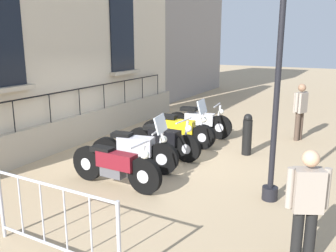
{
  "coord_description": "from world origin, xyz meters",
  "views": [
    {
      "loc": [
        4.36,
        -7.51,
        2.86
      ],
      "look_at": [
        0.34,
        0.0,
        0.8
      ],
      "focal_mm": 39.33,
      "sensor_mm": 36.0,
      "label": 1
    }
  ],
  "objects_px": {
    "motorcycle_white": "(198,122)",
    "pedestrian_standing": "(307,203)",
    "motorcycle_maroon": "(115,166)",
    "pedestrian_walking": "(300,109)",
    "motorcycle_black": "(163,141)",
    "motorcycle_silver": "(135,151)",
    "crowd_barrier": "(54,218)",
    "motorcycle_yellow": "(179,130)",
    "bollard": "(247,134)",
    "lamppost": "(283,3)"
  },
  "relations": [
    {
      "from": "motorcycle_black",
      "to": "pedestrian_walking",
      "type": "bearing_deg",
      "value": 50.44
    },
    {
      "from": "motorcycle_maroon",
      "to": "motorcycle_black",
      "type": "relative_size",
      "value": 1.05
    },
    {
      "from": "motorcycle_white",
      "to": "pedestrian_standing",
      "type": "relative_size",
      "value": 1.28
    },
    {
      "from": "bollard",
      "to": "pedestrian_walking",
      "type": "height_order",
      "value": "pedestrian_walking"
    },
    {
      "from": "lamppost",
      "to": "pedestrian_walking",
      "type": "height_order",
      "value": "lamppost"
    },
    {
      "from": "motorcycle_maroon",
      "to": "motorcycle_yellow",
      "type": "relative_size",
      "value": 1.01
    },
    {
      "from": "motorcycle_maroon",
      "to": "motorcycle_white",
      "type": "bearing_deg",
      "value": 90.78
    },
    {
      "from": "motorcycle_yellow",
      "to": "bollard",
      "type": "distance_m",
      "value": 1.84
    },
    {
      "from": "motorcycle_white",
      "to": "crowd_barrier",
      "type": "bearing_deg",
      "value": -83.17
    },
    {
      "from": "motorcycle_white",
      "to": "bollard",
      "type": "height_order",
      "value": "bollard"
    },
    {
      "from": "motorcycle_black",
      "to": "bollard",
      "type": "height_order",
      "value": "bollard"
    },
    {
      "from": "motorcycle_maroon",
      "to": "pedestrian_standing",
      "type": "xyz_separation_m",
      "value": [
        3.64,
        -0.99,
        0.44
      ]
    },
    {
      "from": "motorcycle_white",
      "to": "lamppost",
      "type": "height_order",
      "value": "lamppost"
    },
    {
      "from": "bollard",
      "to": "crowd_barrier",
      "type": "bearing_deg",
      "value": -99.84
    },
    {
      "from": "pedestrian_walking",
      "to": "motorcycle_silver",
      "type": "bearing_deg",
      "value": -122.52
    },
    {
      "from": "motorcycle_white",
      "to": "crowd_barrier",
      "type": "xyz_separation_m",
      "value": [
        0.78,
        -6.5,
        0.13
      ]
    },
    {
      "from": "motorcycle_maroon",
      "to": "motorcycle_white",
      "type": "xyz_separation_m",
      "value": [
        -0.06,
        4.17,
        0.01
      ]
    },
    {
      "from": "motorcycle_silver",
      "to": "crowd_barrier",
      "type": "relative_size",
      "value": 0.94
    },
    {
      "from": "motorcycle_silver",
      "to": "pedestrian_standing",
      "type": "distance_m",
      "value": 4.25
    },
    {
      "from": "motorcycle_silver",
      "to": "motorcycle_black",
      "type": "distance_m",
      "value": 1.11
    },
    {
      "from": "motorcycle_maroon",
      "to": "motorcycle_yellow",
      "type": "height_order",
      "value": "motorcycle_yellow"
    },
    {
      "from": "pedestrian_standing",
      "to": "lamppost",
      "type": "bearing_deg",
      "value": 114.45
    },
    {
      "from": "pedestrian_standing",
      "to": "motorcycle_maroon",
      "type": "bearing_deg",
      "value": 164.79
    },
    {
      "from": "motorcycle_silver",
      "to": "pedestrian_walking",
      "type": "relative_size",
      "value": 1.25
    },
    {
      "from": "motorcycle_yellow",
      "to": "pedestrian_standing",
      "type": "xyz_separation_m",
      "value": [
        3.79,
        -4.06,
        0.44
      ]
    },
    {
      "from": "motorcycle_black",
      "to": "motorcycle_white",
      "type": "bearing_deg",
      "value": 90.38
    },
    {
      "from": "lamppost",
      "to": "bollard",
      "type": "height_order",
      "value": "lamppost"
    },
    {
      "from": "motorcycle_silver",
      "to": "pedestrian_walking",
      "type": "height_order",
      "value": "pedestrian_walking"
    },
    {
      "from": "pedestrian_standing",
      "to": "pedestrian_walking",
      "type": "distance_m",
      "value": 6.28
    },
    {
      "from": "motorcycle_yellow",
      "to": "lamppost",
      "type": "distance_m",
      "value": 4.77
    },
    {
      "from": "motorcycle_silver",
      "to": "motorcycle_black",
      "type": "height_order",
      "value": "motorcycle_silver"
    },
    {
      "from": "motorcycle_maroon",
      "to": "bollard",
      "type": "relative_size",
      "value": 2.03
    },
    {
      "from": "crowd_barrier",
      "to": "motorcycle_white",
      "type": "bearing_deg",
      "value": 96.83
    },
    {
      "from": "motorcycle_silver",
      "to": "motorcycle_white",
      "type": "relative_size",
      "value": 1.01
    },
    {
      "from": "motorcycle_black",
      "to": "lamppost",
      "type": "distance_m",
      "value": 4.3
    },
    {
      "from": "motorcycle_yellow",
      "to": "pedestrian_standing",
      "type": "distance_m",
      "value": 5.57
    },
    {
      "from": "motorcycle_black",
      "to": "motorcycle_white",
      "type": "height_order",
      "value": "motorcycle_black"
    },
    {
      "from": "motorcycle_yellow",
      "to": "bollard",
      "type": "relative_size",
      "value": 2.01
    },
    {
      "from": "lamppost",
      "to": "crowd_barrier",
      "type": "relative_size",
      "value": 2.27
    },
    {
      "from": "motorcycle_maroon",
      "to": "pedestrian_standing",
      "type": "relative_size",
      "value": 1.35
    },
    {
      "from": "pedestrian_standing",
      "to": "motorcycle_silver",
      "type": "bearing_deg",
      "value": 153.23
    },
    {
      "from": "motorcycle_maroon",
      "to": "pedestrian_walking",
      "type": "bearing_deg",
      "value": 63.54
    },
    {
      "from": "motorcycle_maroon",
      "to": "pedestrian_walking",
      "type": "relative_size",
      "value": 1.31
    },
    {
      "from": "motorcycle_maroon",
      "to": "pedestrian_standing",
      "type": "bearing_deg",
      "value": -15.21
    },
    {
      "from": "bollard",
      "to": "pedestrian_standing",
      "type": "distance_m",
      "value": 4.63
    },
    {
      "from": "motorcycle_maroon",
      "to": "motorcycle_black",
      "type": "distance_m",
      "value": 2.02
    },
    {
      "from": "motorcycle_silver",
      "to": "lamppost",
      "type": "relative_size",
      "value": 0.41
    },
    {
      "from": "bollard",
      "to": "pedestrian_standing",
      "type": "xyz_separation_m",
      "value": [
        1.96,
        -4.18,
        0.35
      ]
    },
    {
      "from": "bollard",
      "to": "pedestrian_walking",
      "type": "distance_m",
      "value": 2.24
    },
    {
      "from": "motorcycle_silver",
      "to": "pedestrian_walking",
      "type": "bearing_deg",
      "value": 57.48
    }
  ]
}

